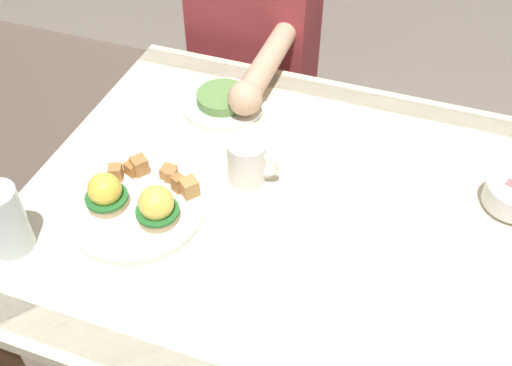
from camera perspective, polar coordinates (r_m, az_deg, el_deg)
dining_table at (r=1.26m, az=5.97°, el=-6.21°), size 1.20×0.90×0.74m
eggs_benedict_plate at (r=1.19m, az=-11.41°, el=-1.88°), size 0.27×0.27×0.09m
coffee_mug at (r=1.21m, az=-0.79°, el=2.18°), size 0.11×0.08×0.09m
fork at (r=1.36m, az=6.04°, el=4.70°), size 0.05×0.16×0.00m
water_glass_near at (r=1.17m, az=-22.84°, el=-3.59°), size 0.08×0.08×0.14m
side_plate at (r=1.43m, az=-3.20°, el=7.83°), size 0.20×0.20×0.04m
diner_person at (r=1.76m, az=-0.34°, el=11.71°), size 0.34×0.54×1.14m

